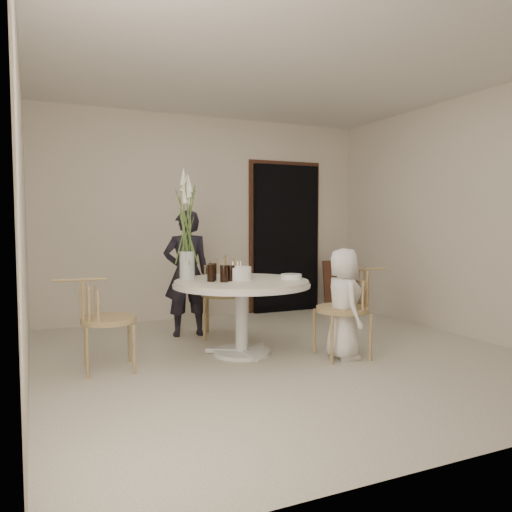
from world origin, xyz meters
name	(u,v)px	position (x,y,z in m)	size (l,w,h in m)	color
ground	(285,357)	(0.00, 0.00, 0.00)	(4.50, 4.50, 0.00)	silver
room_shell	(286,187)	(0.00, 0.00, 1.62)	(4.50, 4.50, 4.50)	silver
doorway	(286,239)	(1.15, 2.19, 1.05)	(1.00, 0.10, 2.10)	black
door_trim	(284,234)	(1.15, 2.23, 1.11)	(1.12, 0.03, 2.22)	#55351D
table	(242,292)	(-0.35, 0.25, 0.62)	(1.33, 1.33, 0.73)	silver
picture_frame	(341,285)	(1.95, 1.95, 0.36)	(0.55, 0.04, 0.73)	#55351D
chair_far	(225,283)	(-0.18, 1.15, 0.59)	(0.64, 0.66, 0.91)	tan
chair_right	(354,299)	(0.60, -0.25, 0.56)	(0.55, 0.52, 0.86)	tan
chair_left	(95,311)	(-1.72, 0.26, 0.53)	(0.52, 0.48, 0.82)	tan
girl	(187,273)	(-0.61, 1.25, 0.71)	(0.52, 0.34, 1.43)	black
boy	(343,304)	(0.47, -0.27, 0.52)	(0.51, 0.33, 1.05)	white
birthday_cake	(238,273)	(-0.37, 0.30, 0.79)	(0.27, 0.27, 0.18)	white
cola_tumbler_a	(231,273)	(-0.47, 0.24, 0.81)	(0.07, 0.07, 0.15)	black
cola_tumbler_b	(224,274)	(-0.56, 0.18, 0.81)	(0.07, 0.07, 0.16)	black
cola_tumbler_c	(211,273)	(-0.66, 0.27, 0.81)	(0.08, 0.08, 0.16)	black
cola_tumbler_d	(213,272)	(-0.61, 0.35, 0.81)	(0.08, 0.08, 0.17)	black
plate_stack	(291,277)	(0.13, 0.13, 0.76)	(0.21, 0.21, 0.05)	white
flower_vase	(187,227)	(-0.80, 0.56, 1.25)	(0.15, 0.15, 1.10)	silver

